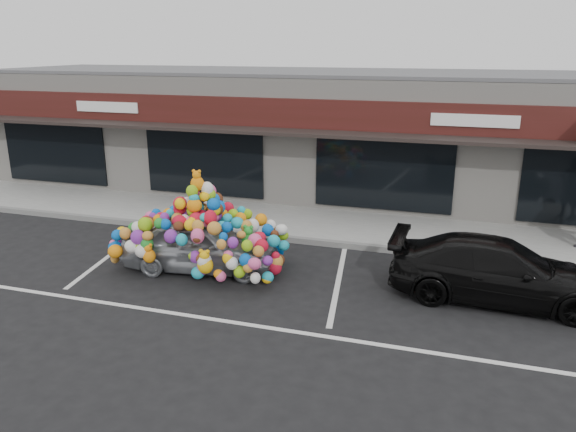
% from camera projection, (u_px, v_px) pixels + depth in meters
% --- Properties ---
extents(ground, '(90.00, 90.00, 0.00)m').
position_uv_depth(ground, '(222.00, 271.00, 13.41)').
color(ground, black).
rests_on(ground, ground).
extents(shop_building, '(24.00, 7.20, 4.31)m').
position_uv_depth(shop_building, '(314.00, 131.00, 20.48)').
color(shop_building, beige).
rests_on(shop_building, ground).
extents(sidewalk, '(26.00, 3.00, 0.15)m').
position_uv_depth(sidewalk, '(275.00, 221.00, 17.03)').
color(sidewalk, gray).
rests_on(sidewalk, ground).
extents(kerb, '(26.00, 0.18, 0.16)m').
position_uv_depth(kerb, '(258.00, 236.00, 15.67)').
color(kerb, slate).
rests_on(kerb, ground).
extents(parking_stripe_left, '(0.73, 4.37, 0.01)m').
position_uv_depth(parking_stripe_left, '(111.00, 254.00, 14.50)').
color(parking_stripe_left, silver).
rests_on(parking_stripe_left, ground).
extents(parking_stripe_mid, '(0.73, 4.37, 0.01)m').
position_uv_depth(parking_stripe_mid, '(338.00, 282.00, 12.79)').
color(parking_stripe_mid, silver).
rests_on(parking_stripe_mid, ground).
extents(lane_line, '(14.00, 0.12, 0.01)m').
position_uv_depth(lane_line, '(269.00, 328.00, 10.74)').
color(lane_line, silver).
rests_on(lane_line, ground).
extents(toy_car, '(2.72, 4.19, 2.31)m').
position_uv_depth(toy_car, '(201.00, 238.00, 13.33)').
color(toy_car, gray).
rests_on(toy_car, ground).
extents(black_sedan, '(1.96, 4.55, 1.31)m').
position_uv_depth(black_sedan, '(499.00, 271.00, 11.76)').
color(black_sedan, black).
rests_on(black_sedan, ground).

